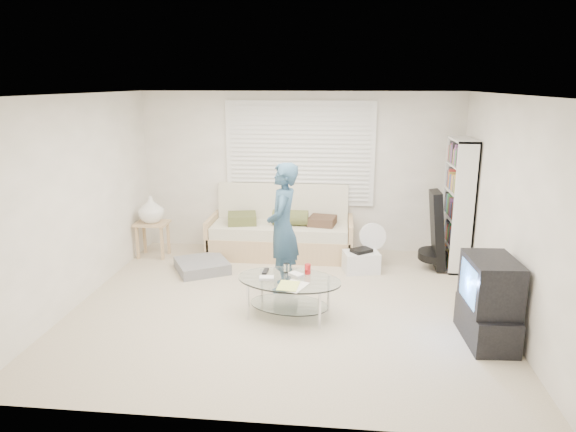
# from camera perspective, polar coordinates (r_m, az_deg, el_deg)

# --- Properties ---
(ground) EXTENTS (5.00, 5.00, 0.00)m
(ground) POSITION_cam_1_polar(r_m,az_deg,el_deg) (6.35, -0.41, -9.81)
(ground) COLOR tan
(ground) RESTS_ON ground
(room_shell) EXTENTS (5.02, 4.52, 2.51)m
(room_shell) POSITION_cam_1_polar(r_m,az_deg,el_deg) (6.33, 0.04, 5.57)
(room_shell) COLOR beige
(room_shell) RESTS_ON ground
(window_blinds) EXTENTS (2.32, 0.08, 1.62)m
(window_blinds) POSITION_cam_1_polar(r_m,az_deg,el_deg) (8.04, 1.32, 6.94)
(window_blinds) COLOR silver
(window_blinds) RESTS_ON ground
(futon_sofa) EXTENTS (2.22, 0.89, 1.08)m
(futon_sofa) POSITION_cam_1_polar(r_m,az_deg,el_deg) (8.00, -0.79, -1.85)
(futon_sofa) COLOR tan
(futon_sofa) RESTS_ON ground
(grey_floor_pillow) EXTENTS (0.93, 0.93, 0.15)m
(grey_floor_pillow) POSITION_cam_1_polar(r_m,az_deg,el_deg) (7.50, -9.53, -5.46)
(grey_floor_pillow) COLOR slate
(grey_floor_pillow) RESTS_ON ground
(side_table) EXTENTS (0.48, 0.39, 0.96)m
(side_table) POSITION_cam_1_polar(r_m,az_deg,el_deg) (8.09, -14.96, 0.44)
(side_table) COLOR tan
(side_table) RESTS_ON ground
(bookshelf) EXTENTS (0.30, 0.79, 1.87)m
(bookshelf) POSITION_cam_1_polar(r_m,az_deg,el_deg) (7.73, 18.34, 1.24)
(bookshelf) COLOR white
(bookshelf) RESTS_ON ground
(guitar_case) EXTENTS (0.41, 0.42, 1.13)m
(guitar_case) POSITION_cam_1_polar(r_m,az_deg,el_deg) (7.62, 16.13, -2.14)
(guitar_case) COLOR black
(guitar_case) RESTS_ON ground
(floor_fan) EXTENTS (0.41, 0.27, 0.66)m
(floor_fan) POSITION_cam_1_polar(r_m,az_deg,el_deg) (7.59, 9.38, -2.75)
(floor_fan) COLOR white
(floor_fan) RESTS_ON ground
(storage_bin) EXTENTS (0.55, 0.44, 0.34)m
(storage_bin) POSITION_cam_1_polar(r_m,az_deg,el_deg) (7.41, 8.12, -5.00)
(storage_bin) COLOR white
(storage_bin) RESTS_ON ground
(tv_unit) EXTENTS (0.50, 0.85, 0.90)m
(tv_unit) POSITION_cam_1_polar(r_m,az_deg,el_deg) (5.75, 21.39, -8.82)
(tv_unit) COLOR black
(tv_unit) RESTS_ON ground
(coffee_table) EXTENTS (1.32, 0.97, 0.57)m
(coffee_table) POSITION_cam_1_polar(r_m,az_deg,el_deg) (5.95, 0.11, -7.80)
(coffee_table) COLOR silver
(coffee_table) RESTS_ON ground
(standing_person) EXTENTS (0.42, 0.62, 1.67)m
(standing_person) POSITION_cam_1_polar(r_m,az_deg,el_deg) (6.52, -0.59, -1.33)
(standing_person) COLOR navy
(standing_person) RESTS_ON ground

